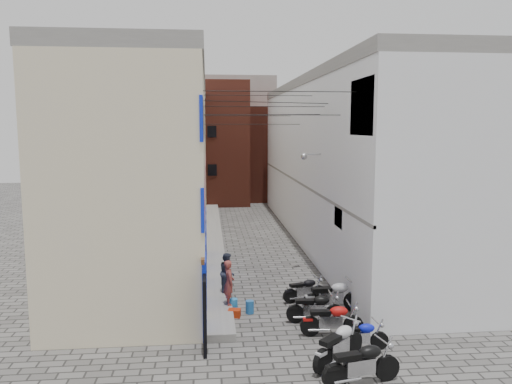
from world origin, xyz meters
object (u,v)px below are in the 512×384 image
object	(u,v)px
person_a	(229,282)
water_jug_near	(250,307)
water_jug_far	(234,305)
motorcycle_d	(332,318)
motorcycle_b	(339,342)
motorcycle_g	(305,288)
motorcycle_c	(360,334)
motorcycle_a	(362,362)
motorcycle_e	(315,306)
person_b	(227,272)
red_crate	(234,313)
motorcycle_f	(333,295)

from	to	relation	value
person_a	water_jug_near	size ratio (longest dim) A/B	3.52
water_jug_far	person_a	bearing A→B (deg)	163.12
motorcycle_d	water_jug_near	distance (m)	3.17
water_jug_near	motorcycle_b	bearing A→B (deg)	-62.27
motorcycle_g	motorcycle_d	bearing A→B (deg)	-9.41
motorcycle_c	water_jug_far	size ratio (longest dim) A/B	3.73
motorcycle_a	motorcycle_e	size ratio (longest dim) A/B	1.11
motorcycle_d	motorcycle_g	bearing A→B (deg)	-172.07
water_jug_near	person_b	bearing A→B (deg)	112.44
motorcycle_a	red_crate	xyz separation A→B (m)	(-2.89, 4.79, -0.48)
motorcycle_d	water_jug_near	xyz separation A→B (m)	(-2.35, 2.09, -0.35)
motorcycle_c	red_crate	size ratio (longest dim) A/B	4.04
motorcycle_a	person_a	size ratio (longest dim) A/B	1.35
motorcycle_g	person_a	xyz separation A→B (m)	(-2.81, -0.71, 0.54)
motorcycle_a	water_jug_near	bearing A→B (deg)	-167.15
water_jug_far	red_crate	size ratio (longest dim) A/B	1.08
motorcycle_e	red_crate	bearing A→B (deg)	-102.16
motorcycle_b	motorcycle_c	xyz separation A→B (m)	(0.83, 0.76, -0.13)
motorcycle_a	water_jug_far	size ratio (longest dim) A/B	4.71
motorcycle_d	water_jug_near	bearing A→B (deg)	-128.10
motorcycle_e	water_jug_near	size ratio (longest dim) A/B	4.28
water_jug_near	red_crate	world-z (taller)	water_jug_near
water_jug_near	motorcycle_d	bearing A→B (deg)	-41.73
motorcycle_c	water_jug_near	xyz separation A→B (m)	(-2.90, 3.19, -0.26)
motorcycle_c	person_a	distance (m)	5.02
motorcycle_b	water_jug_far	distance (m)	4.94
person_b	water_jug_far	size ratio (longest dim) A/B	3.25
motorcycle_e	person_a	xyz separation A→B (m)	(-2.76, 1.29, 0.48)
motorcycle_a	motorcycle_d	size ratio (longest dim) A/B	1.08
motorcycle_b	red_crate	bearing A→B (deg)	174.89
person_a	water_jug_near	world-z (taller)	person_a
motorcycle_g	person_a	size ratio (longest dim) A/B	1.09
motorcycle_c	water_jug_near	world-z (taller)	motorcycle_c
water_jug_far	motorcycle_e	bearing A→B (deg)	-25.45
motorcycle_d	person_b	world-z (taller)	person_b
motorcycle_e	motorcycle_g	size ratio (longest dim) A/B	1.11
person_a	water_jug_near	distance (m)	1.10
motorcycle_a	motorcycle_b	size ratio (longest dim) A/B	0.99
motorcycle_e	person_b	xyz separation A→B (m)	(-2.76, 2.70, 0.43)
motorcycle_b	water_jug_far	world-z (taller)	motorcycle_b
motorcycle_e	motorcycle_g	bearing A→B (deg)	-177.94
person_a	red_crate	world-z (taller)	person_a
motorcycle_c	motorcycle_f	xyz separation A→B (m)	(-0.04, 3.01, 0.14)
motorcycle_d	red_crate	xyz separation A→B (m)	(-2.89, 1.82, -0.44)
motorcycle_d	person_b	bearing A→B (deg)	-137.52
motorcycle_b	motorcycle_c	size ratio (longest dim) A/B	1.28
motorcycle_g	red_crate	distance (m)	2.97
motorcycle_c	motorcycle_f	distance (m)	3.02
person_b	motorcycle_d	bearing A→B (deg)	-131.99
motorcycle_a	water_jug_near	size ratio (longest dim) A/B	4.76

